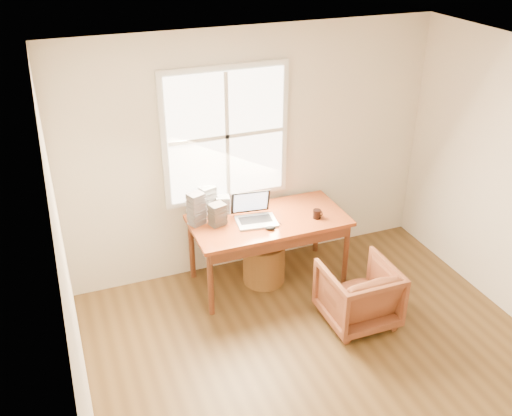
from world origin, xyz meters
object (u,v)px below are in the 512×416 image
(desk, at_px, (269,220))
(wicker_stool, at_px, (264,263))
(armchair, at_px, (358,294))
(cd_stack_a, at_px, (208,199))
(laptop, at_px, (257,209))
(coffee_mug, at_px, (317,214))

(desk, height_order, wicker_stool, desk)
(armchair, distance_m, cd_stack_a, 1.79)
(armchair, bearing_deg, laptop, -52.29)
(wicker_stool, relative_size, laptop, 1.01)
(wicker_stool, relative_size, coffee_mug, 4.77)
(desk, xyz_separation_m, laptop, (-0.14, -0.03, 0.18))
(desk, height_order, cd_stack_a, cd_stack_a)
(wicker_stool, xyz_separation_m, cd_stack_a, (-0.49, 0.36, 0.68))
(desk, xyz_separation_m, cd_stack_a, (-0.54, 0.36, 0.17))
(laptop, relative_size, coffee_mug, 4.73)
(desk, relative_size, cd_stack_a, 5.29)
(wicker_stool, xyz_separation_m, coffee_mug, (0.51, -0.16, 0.57))
(wicker_stool, height_order, cd_stack_a, cd_stack_a)
(laptop, xyz_separation_m, cd_stack_a, (-0.39, 0.39, -0.01))
(laptop, bearing_deg, desk, 20.65)
(cd_stack_a, bearing_deg, armchair, -50.09)
(armchair, relative_size, cd_stack_a, 2.23)
(wicker_stool, height_order, laptop, laptop)
(wicker_stool, bearing_deg, armchair, -57.63)
(armchair, distance_m, coffee_mug, 0.92)
(coffee_mug, bearing_deg, cd_stack_a, 161.11)
(coffee_mug, height_order, cd_stack_a, cd_stack_a)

